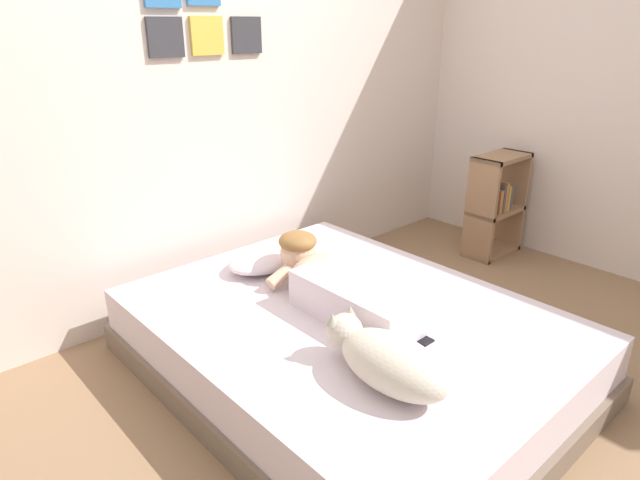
{
  "coord_description": "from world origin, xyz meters",
  "views": [
    {
      "loc": [
        -1.66,
        -1.43,
        1.62
      ],
      "look_at": [
        0.06,
        0.47,
        0.59
      ],
      "focal_mm": 30.52,
      "sensor_mm": 36.0,
      "label": 1
    }
  ],
  "objects_px": {
    "coffee_cup": "(317,259)",
    "bookshelf": "(495,204)",
    "bed": "(348,343)",
    "pillow": "(271,257)",
    "dog": "(387,359)",
    "person_lying": "(346,284)",
    "cell_phone": "(417,337)"
  },
  "relations": [
    {
      "from": "pillow",
      "to": "cell_phone",
      "type": "bearing_deg",
      "value": -89.09
    },
    {
      "from": "bed",
      "to": "cell_phone",
      "type": "distance_m",
      "value": 0.41
    },
    {
      "from": "cell_phone",
      "to": "bookshelf",
      "type": "relative_size",
      "value": 0.19
    },
    {
      "from": "dog",
      "to": "coffee_cup",
      "type": "distance_m",
      "value": 1.11
    },
    {
      "from": "bed",
      "to": "dog",
      "type": "relative_size",
      "value": 3.6
    },
    {
      "from": "cell_phone",
      "to": "coffee_cup",
      "type": "bearing_deg",
      "value": 77.87
    },
    {
      "from": "pillow",
      "to": "dog",
      "type": "xyz_separation_m",
      "value": [
        -0.32,
        -1.14,
        0.05
      ]
    },
    {
      "from": "dog",
      "to": "bookshelf",
      "type": "distance_m",
      "value": 2.3
    },
    {
      "from": "pillow",
      "to": "cell_phone",
      "type": "relative_size",
      "value": 3.71
    },
    {
      "from": "bed",
      "to": "person_lying",
      "type": "xyz_separation_m",
      "value": [
        0.05,
        0.07,
        0.28
      ]
    },
    {
      "from": "coffee_cup",
      "to": "bookshelf",
      "type": "bearing_deg",
      "value": -5.17
    },
    {
      "from": "coffee_cup",
      "to": "person_lying",
      "type": "bearing_deg",
      "value": -114.41
    },
    {
      "from": "bed",
      "to": "dog",
      "type": "height_order",
      "value": "dog"
    },
    {
      "from": "pillow",
      "to": "coffee_cup",
      "type": "height_order",
      "value": "pillow"
    },
    {
      "from": "pillow",
      "to": "coffee_cup",
      "type": "bearing_deg",
      "value": -39.79
    },
    {
      "from": "pillow",
      "to": "bookshelf",
      "type": "bearing_deg",
      "value": -9.77
    },
    {
      "from": "coffee_cup",
      "to": "cell_phone",
      "type": "xyz_separation_m",
      "value": [
        -0.18,
        -0.86,
        -0.03
      ]
    },
    {
      "from": "bed",
      "to": "coffee_cup",
      "type": "height_order",
      "value": "coffee_cup"
    },
    {
      "from": "person_lying",
      "to": "cell_phone",
      "type": "bearing_deg",
      "value": -88.95
    },
    {
      "from": "cell_phone",
      "to": "dog",
      "type": "bearing_deg",
      "value": -161.07
    },
    {
      "from": "bed",
      "to": "person_lying",
      "type": "relative_size",
      "value": 2.25
    },
    {
      "from": "cell_phone",
      "to": "bookshelf",
      "type": "distance_m",
      "value": 1.94
    },
    {
      "from": "bed",
      "to": "pillow",
      "type": "height_order",
      "value": "pillow"
    },
    {
      "from": "pillow",
      "to": "person_lying",
      "type": "height_order",
      "value": "person_lying"
    },
    {
      "from": "dog",
      "to": "cell_phone",
      "type": "bearing_deg",
      "value": 18.93
    },
    {
      "from": "dog",
      "to": "cell_phone",
      "type": "xyz_separation_m",
      "value": [
        0.34,
        0.12,
        -0.1
      ]
    },
    {
      "from": "person_lying",
      "to": "bookshelf",
      "type": "distance_m",
      "value": 1.83
    },
    {
      "from": "person_lying",
      "to": "coffee_cup",
      "type": "height_order",
      "value": "person_lying"
    },
    {
      "from": "dog",
      "to": "cell_phone",
      "type": "distance_m",
      "value": 0.37
    },
    {
      "from": "cell_phone",
      "to": "pillow",
      "type": "bearing_deg",
      "value": 90.91
    },
    {
      "from": "cell_phone",
      "to": "bookshelf",
      "type": "height_order",
      "value": "bookshelf"
    },
    {
      "from": "pillow",
      "to": "dog",
      "type": "bearing_deg",
      "value": -105.78
    }
  ]
}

